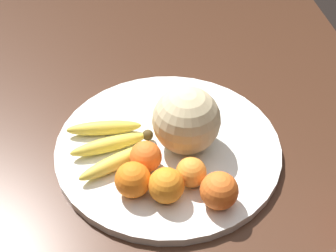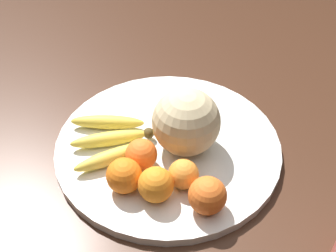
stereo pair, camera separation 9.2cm
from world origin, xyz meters
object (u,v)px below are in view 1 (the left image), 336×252
at_px(melon, 186,120).
at_px(orange_mid_center, 133,180).
at_px(orange_front_left, 219,191).
at_px(banana_bunch, 111,144).
at_px(kitchen_table, 148,204).
at_px(produce_tag, 137,157).
at_px(orange_back_right, 145,157).
at_px(orange_back_left, 166,185).
at_px(orange_front_right, 191,172).
at_px(fruit_bowl, 168,147).

distance_m(melon, orange_mid_center, 0.16).
bearing_deg(orange_front_left, banana_bunch, -129.99).
bearing_deg(kitchen_table, produce_tag, -156.73).
distance_m(orange_front_left, produce_tag, 0.19).
distance_m(orange_front_left, orange_back_right, 0.16).
height_order(kitchen_table, orange_front_left, orange_front_left).
bearing_deg(orange_back_left, orange_back_right, -157.53).
xyz_separation_m(melon, banana_bunch, (-0.00, -0.15, -0.05)).
distance_m(orange_front_right, produce_tag, 0.12).
bearing_deg(melon, orange_back_left, -23.01).
xyz_separation_m(kitchen_table, banana_bunch, (-0.07, -0.06, 0.12)).
distance_m(banana_bunch, orange_back_right, 0.09).
distance_m(kitchen_table, orange_back_right, 0.13).
xyz_separation_m(kitchen_table, melon, (-0.06, 0.09, 0.17)).
xyz_separation_m(kitchen_table, orange_front_left, (0.09, 0.12, 0.13)).
bearing_deg(orange_front_left, melon, -166.85).
height_order(fruit_bowl, orange_mid_center, orange_mid_center).
height_order(fruit_bowl, banana_bunch, banana_bunch).
distance_m(kitchen_table, orange_front_right, 0.16).
distance_m(melon, banana_bunch, 0.16).
bearing_deg(orange_front_left, orange_mid_center, -106.55).
bearing_deg(fruit_bowl, produce_tag, -64.77).
xyz_separation_m(fruit_bowl, orange_front_left, (0.16, 0.07, 0.04)).
distance_m(kitchen_table, fruit_bowl, 0.13).
bearing_deg(melon, kitchen_table, -53.46).
height_order(fruit_bowl, orange_front_left, orange_front_left).
distance_m(banana_bunch, orange_back_left, 0.16).
bearing_deg(kitchen_table, orange_back_left, 24.59).
height_order(kitchen_table, melon, melon).
bearing_deg(orange_front_right, orange_back_left, -59.36).
xyz_separation_m(orange_front_right, orange_mid_center, (0.01, -0.11, 0.00)).
xyz_separation_m(fruit_bowl, orange_back_left, (0.14, -0.02, 0.04)).
relative_size(orange_front_left, orange_mid_center, 1.04).
distance_m(orange_mid_center, produce_tag, 0.09).
relative_size(fruit_bowl, orange_front_right, 8.04).
bearing_deg(orange_back_right, banana_bunch, -131.22).
distance_m(orange_front_right, orange_mid_center, 0.11).
relative_size(melon, orange_back_left, 2.04).
distance_m(banana_bunch, orange_front_left, 0.24).
xyz_separation_m(banana_bunch, produce_tag, (0.03, 0.05, -0.01)).
height_order(melon, orange_front_right, melon).
height_order(melon, orange_mid_center, melon).
bearing_deg(melon, banana_bunch, -91.03).
relative_size(kitchen_table, orange_mid_center, 25.41).
relative_size(melon, orange_back_right, 2.18).
bearing_deg(orange_back_right, melon, 121.70).
height_order(melon, orange_back_left, melon).
bearing_deg(orange_back_left, produce_tag, -155.89).
distance_m(banana_bunch, produce_tag, 0.06).
bearing_deg(orange_mid_center, banana_bunch, -161.61).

